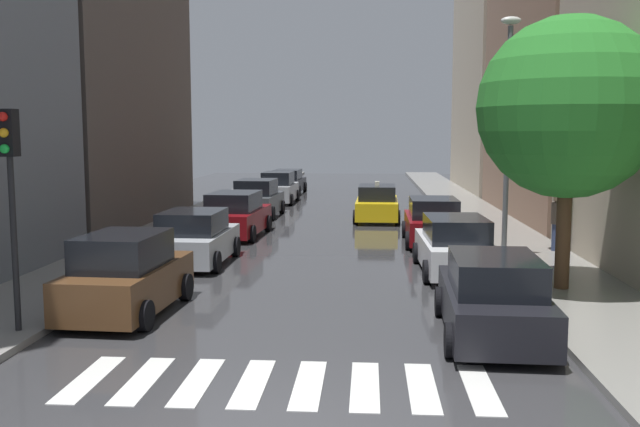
# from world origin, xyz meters

# --- Properties ---
(ground_plane) EXTENTS (28.00, 72.00, 0.04)m
(ground_plane) POSITION_xyz_m (0.00, 24.00, -0.02)
(ground_plane) COLOR #343437
(sidewalk_left) EXTENTS (3.00, 72.00, 0.15)m
(sidewalk_left) POSITION_xyz_m (-6.50, 24.00, 0.07)
(sidewalk_left) COLOR gray
(sidewalk_left) RESTS_ON ground
(sidewalk_right) EXTENTS (3.00, 72.00, 0.15)m
(sidewalk_right) POSITION_xyz_m (6.50, 24.00, 0.07)
(sidewalk_right) COLOR gray
(sidewalk_right) RESTS_ON ground
(crosswalk_stripes) EXTENTS (6.75, 2.20, 0.01)m
(crosswalk_stripes) POSITION_xyz_m (0.00, 1.76, 0.01)
(crosswalk_stripes) COLOR silver
(crosswalk_stripes) RESTS_ON ground
(building_right_far) EXTENTS (6.00, 14.94, 22.87)m
(building_right_far) POSITION_xyz_m (11.00, 40.63, 11.44)
(building_right_far) COLOR #B2A38C
(building_right_far) RESTS_ON ground
(parked_car_left_nearest) EXTENTS (2.15, 4.12, 1.82)m
(parked_car_left_nearest) POSITION_xyz_m (-3.95, 5.84, 0.84)
(parked_car_left_nearest) COLOR brown
(parked_car_left_nearest) RESTS_ON ground
(parked_car_left_second) EXTENTS (2.20, 4.20, 1.66)m
(parked_car_left_second) POSITION_xyz_m (-3.92, 11.75, 0.78)
(parked_car_left_second) COLOR #B2B7BF
(parked_car_left_second) RESTS_ON ground
(parked_car_left_third) EXTENTS (2.33, 4.75, 1.73)m
(parked_car_left_third) POSITION_xyz_m (-3.77, 17.55, 0.81)
(parked_car_left_third) COLOR maroon
(parked_car_left_third) RESTS_ON ground
(parked_car_left_fourth) EXTENTS (2.28, 4.37, 1.79)m
(parked_car_left_fourth) POSITION_xyz_m (-3.96, 23.98, 0.83)
(parked_car_left_fourth) COLOR #474C51
(parked_car_left_fourth) RESTS_ON ground
(parked_car_left_fifth) EXTENTS (2.10, 4.34, 1.80)m
(parked_car_left_fifth) POSITION_xyz_m (-3.78, 30.51, 0.83)
(parked_car_left_fifth) COLOR #B2B7BF
(parked_car_left_fifth) RESTS_ON ground
(parked_car_left_sixth) EXTENTS (2.21, 4.78, 1.59)m
(parked_car_left_sixth) POSITION_xyz_m (-3.97, 36.86, 0.75)
(parked_car_left_sixth) COLOR black
(parked_car_left_sixth) RESTS_ON ground
(parked_car_right_nearest) EXTENTS (2.18, 4.45, 1.65)m
(parked_car_right_nearest) POSITION_xyz_m (3.83, 4.62, 0.77)
(parked_car_right_nearest) COLOR black
(parked_car_right_nearest) RESTS_ON ground
(parked_car_right_second) EXTENTS (2.16, 4.50, 1.64)m
(parked_car_right_second) POSITION_xyz_m (3.85, 10.87, 0.77)
(parked_car_right_second) COLOR silver
(parked_car_right_second) RESTS_ON ground
(parked_car_right_third) EXTENTS (2.11, 4.33, 1.68)m
(parked_car_right_third) POSITION_xyz_m (3.71, 16.20, 0.78)
(parked_car_right_third) COLOR maroon
(parked_car_right_third) RESTS_ON ground
(taxi_midroad) EXTENTS (2.15, 4.61, 1.81)m
(taxi_midroad) POSITION_xyz_m (1.77, 22.89, 0.76)
(taxi_midroad) COLOR yellow
(taxi_midroad) RESTS_ON ground
(pedestrian_near_tree) EXTENTS (0.94, 0.94, 2.12)m
(pedestrian_near_tree) POSITION_xyz_m (7.53, 14.12, 1.65)
(pedestrian_near_tree) COLOR navy
(pedestrian_near_tree) RESTS_ON sidewalk_right
(street_tree_right) EXTENTS (4.42, 4.42, 6.67)m
(street_tree_right) POSITION_xyz_m (6.20, 8.47, 4.60)
(street_tree_right) COLOR #513823
(street_tree_right) RESTS_ON sidewalk_right
(traffic_light_left_corner) EXTENTS (0.30, 0.42, 4.30)m
(traffic_light_left_corner) POSITION_xyz_m (-5.45, 3.89, 3.29)
(traffic_light_left_corner) COLOR black
(traffic_light_left_corner) RESTS_ON sidewalk_left
(lamp_post_right) EXTENTS (0.60, 0.28, 7.28)m
(lamp_post_right) POSITION_xyz_m (5.55, 12.50, 4.32)
(lamp_post_right) COLOR #595B60
(lamp_post_right) RESTS_ON sidewalk_right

